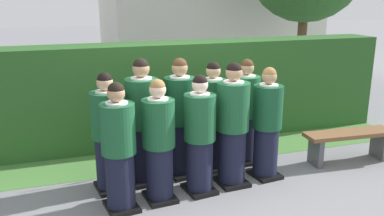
{
  "coord_description": "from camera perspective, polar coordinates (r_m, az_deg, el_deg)",
  "views": [
    {
      "loc": [
        -1.63,
        -4.6,
        2.48
      ],
      "look_at": [
        0.0,
        0.29,
        1.05
      ],
      "focal_mm": 38.42,
      "sensor_mm": 36.0,
      "label": 1
    }
  ],
  "objects": [
    {
      "name": "ground_plane",
      "position": [
        5.47,
        0.97,
        -11.43
      ],
      "size": [
        60.0,
        60.0,
        0.0
      ],
      "primitive_type": "plane",
      "color": "slate"
    },
    {
      "name": "student_front_row_0",
      "position": [
        4.83,
        -10.11,
        -5.89
      ],
      "size": [
        0.42,
        0.49,
        1.55
      ],
      "color": "black",
      "rests_on": "ground"
    },
    {
      "name": "student_front_row_1",
      "position": [
        5.0,
        -4.62,
        -5.06
      ],
      "size": [
        0.4,
        0.47,
        1.53
      ],
      "color": "black",
      "rests_on": "ground"
    },
    {
      "name": "student_front_row_2",
      "position": [
        5.18,
        1.08,
        -4.18
      ],
      "size": [
        0.41,
        0.51,
        1.54
      ],
      "color": "black",
      "rests_on": "ground"
    },
    {
      "name": "student_front_row_3",
      "position": [
        5.42,
        5.64,
        -2.73
      ],
      "size": [
        0.43,
        0.5,
        1.66
      ],
      "color": "black",
      "rests_on": "ground"
    },
    {
      "name": "student_front_row_4",
      "position": [
        5.71,
        10.34,
        -2.48
      ],
      "size": [
        0.41,
        0.48,
        1.56
      ],
      "color": "black",
      "rests_on": "ground"
    },
    {
      "name": "student_rear_row_0",
      "position": [
        5.35,
        -11.61,
        -3.78
      ],
      "size": [
        0.41,
        0.49,
        1.56
      ],
      "color": "black",
      "rests_on": "ground"
    },
    {
      "name": "student_rear_row_1",
      "position": [
        5.49,
        -6.85,
        -2.3
      ],
      "size": [
        0.45,
        0.56,
        1.7
      ],
      "color": "black",
      "rests_on": "ground"
    },
    {
      "name": "student_rear_row_2",
      "position": [
        5.67,
        -1.67,
        -1.78
      ],
      "size": [
        0.47,
        0.56,
        1.67
      ],
      "color": "black",
      "rests_on": "ground"
    },
    {
      "name": "student_rear_row_3",
      "position": [
        5.88,
        2.88,
        -1.57
      ],
      "size": [
        0.43,
        0.53,
        1.58
      ],
      "color": "black",
      "rests_on": "ground"
    },
    {
      "name": "student_rear_row_4",
      "position": [
        6.17,
        7.41,
        -0.86
      ],
      "size": [
        0.41,
        0.47,
        1.58
      ],
      "color": "black",
      "rests_on": "ground"
    },
    {
      "name": "hedge",
      "position": [
        7.03,
        -4.55,
        2.07
      ],
      "size": [
        8.28,
        0.7,
        1.7
      ],
      "color": "#285623",
      "rests_on": "ground"
    },
    {
      "name": "wooden_bench",
      "position": [
        6.68,
        20.95,
        -4.15
      ],
      "size": [
        1.42,
        0.45,
        0.48
      ],
      "color": "brown",
      "rests_on": "ground"
    },
    {
      "name": "lawn_strip",
      "position": [
        6.55,
        -2.67,
        -6.71
      ],
      "size": [
        8.28,
        0.9,
        0.01
      ],
      "primitive_type": "cube",
      "color": "#477A38",
      "rests_on": "ground"
    }
  ]
}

